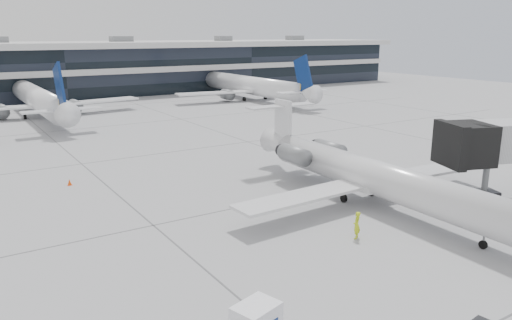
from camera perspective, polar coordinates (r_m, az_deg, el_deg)
ground at (r=40.12m, az=1.81°, el=-4.63°), size 220.00×220.00×0.00m
terminal at (r=115.61m, az=-22.03°, el=9.29°), size 170.00×22.00×10.00m
bg_jet_center at (r=88.32m, az=-23.45°, el=4.63°), size 32.00×40.00×9.60m
bg_jet_right at (r=102.36m, az=-0.73°, el=6.98°), size 32.00×40.00×9.60m
regional_jet at (r=39.86m, az=12.77°, el=-1.60°), size 23.75×29.55×6.83m
ramp_worker at (r=33.29m, az=11.43°, el=-7.31°), size 0.80×0.74×1.83m
traffic_cone at (r=46.92m, az=-20.54°, el=-2.40°), size 0.42×0.42×0.56m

